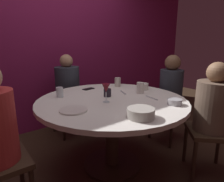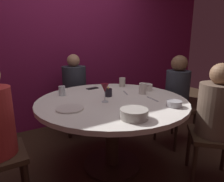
# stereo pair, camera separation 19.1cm
# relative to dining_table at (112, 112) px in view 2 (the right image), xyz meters

# --- Properties ---
(ground_plane) EXTENTS (8.00, 8.00, 0.00)m
(ground_plane) POSITION_rel_dining_table_xyz_m (0.00, 0.00, -0.61)
(ground_plane) COLOR #382619
(back_wall) EXTENTS (6.00, 0.10, 2.60)m
(back_wall) POSITION_rel_dining_table_xyz_m (0.00, 1.44, 0.69)
(back_wall) COLOR maroon
(back_wall) RESTS_ON ground
(dining_table) EXTENTS (1.47, 1.47, 0.74)m
(dining_table) POSITION_rel_dining_table_xyz_m (0.00, 0.00, 0.00)
(dining_table) COLOR white
(dining_table) RESTS_ON ground
(seated_diner_back) EXTENTS (0.40, 0.40, 1.13)m
(seated_diner_back) POSITION_rel_dining_table_xyz_m (0.00, 1.00, 0.09)
(seated_diner_back) COLOR #3F2D1E
(seated_diner_back) RESTS_ON ground
(seated_diner_right) EXTENTS (0.40, 0.40, 1.14)m
(seated_diner_right) POSITION_rel_dining_table_xyz_m (0.96, 0.00, 0.10)
(seated_diner_right) COLOR #3F2D1E
(seated_diner_right) RESTS_ON ground
(seated_diner_front_right) EXTENTS (0.57, 0.57, 1.12)m
(seated_diner_front_right) POSITION_rel_dining_table_xyz_m (0.68, -0.68, 0.09)
(seated_diner_front_right) COLOR #3F2D1E
(seated_diner_front_right) RESTS_ON ground
(candle_holder) EXTENTS (0.08, 0.08, 0.10)m
(candle_holder) POSITION_rel_dining_table_xyz_m (0.02, 0.10, 0.18)
(candle_holder) COLOR black
(candle_holder) RESTS_ON dining_table
(wine_glass) EXTENTS (0.08, 0.08, 0.18)m
(wine_glass) POSITION_rel_dining_table_xyz_m (-0.11, -0.05, 0.26)
(wine_glass) COLOR silver
(wine_glass) RESTS_ON dining_table
(dinner_plate) EXTENTS (0.23, 0.23, 0.01)m
(dinner_plate) POSITION_rel_dining_table_xyz_m (-0.47, -0.08, 0.14)
(dinner_plate) COLOR silver
(dinner_plate) RESTS_ON dining_table
(cell_phone) EXTENTS (0.15, 0.09, 0.01)m
(cell_phone) POSITION_rel_dining_table_xyz_m (0.03, 0.50, 0.14)
(cell_phone) COLOR black
(cell_phone) RESTS_ON dining_table
(bowl_serving_large) EXTENTS (0.13, 0.13, 0.05)m
(bowl_serving_large) POSITION_rel_dining_table_xyz_m (0.33, -0.49, 0.16)
(bowl_serving_large) COLOR #B7B7BC
(bowl_serving_large) RESTS_ON dining_table
(bowl_salad_center) EXTENTS (0.13, 0.13, 0.07)m
(bowl_salad_center) POSITION_rel_dining_table_xyz_m (0.54, 0.09, 0.17)
(bowl_salad_center) COLOR silver
(bowl_salad_center) RESTS_ON dining_table
(bowl_small_white) EXTENTS (0.21, 0.21, 0.07)m
(bowl_small_white) POSITION_rel_dining_table_xyz_m (-0.14, -0.52, 0.17)
(bowl_small_white) COLOR #B2ADA3
(bowl_small_white) RESTS_ON dining_table
(cup_near_candle) EXTENTS (0.08, 0.08, 0.12)m
(cup_near_candle) POSITION_rel_dining_table_xyz_m (0.38, -0.01, 0.20)
(cup_near_candle) COLOR silver
(cup_near_candle) RESTS_ON dining_table
(cup_by_left_diner) EXTENTS (0.08, 0.08, 0.11)m
(cup_by_left_diner) POSITION_rel_dining_table_xyz_m (0.40, 0.40, 0.19)
(cup_by_left_diner) COLOR beige
(cup_by_left_diner) RESTS_ON dining_table
(cup_by_right_diner) EXTENTS (0.07, 0.07, 0.10)m
(cup_by_right_diner) POSITION_rel_dining_table_xyz_m (-0.38, 0.38, 0.19)
(cup_by_right_diner) COLOR silver
(cup_by_right_diner) RESTS_ON dining_table
(fork_near_plate) EXTENTS (0.04, 0.18, 0.01)m
(fork_near_plate) POSITION_rel_dining_table_xyz_m (0.33, -0.22, 0.14)
(fork_near_plate) COLOR #B7B7BC
(fork_near_plate) RESTS_ON dining_table
(knife_near_plate) EXTENTS (0.08, 0.17, 0.01)m
(knife_near_plate) POSITION_rel_dining_table_xyz_m (0.25, 0.11, 0.14)
(knife_near_plate) COLOR #B7B7BC
(knife_near_plate) RESTS_ON dining_table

